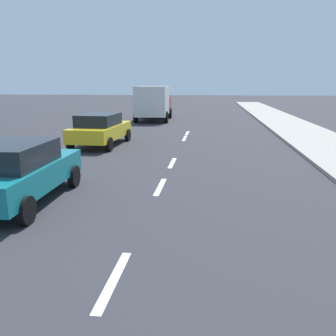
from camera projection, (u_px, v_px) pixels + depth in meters
The scene contains 10 objects.
ground_plane at pixel (180, 148), 16.98m from camera, with size 160.00×160.00×0.00m, color #2D2D33.
sidewalk_strip at pixel (322, 142), 18.06m from camera, with size 3.60×80.00×0.14m, color #9E998E.
lane_stripe_2 at pixel (114, 280), 5.53m from camera, with size 0.16×1.80×0.01m, color white.
lane_stripe_3 at pixel (160, 187), 10.52m from camera, with size 0.16×1.80×0.01m, color white.
lane_stripe_4 at pixel (172, 163), 13.68m from camera, with size 0.16×1.80×0.01m, color white.
lane_stripe_5 at pixel (185, 138), 19.82m from camera, with size 0.16×1.80×0.01m, color white.
lane_stripe_6 at pixel (187, 133), 21.87m from camera, with size 0.16×1.80×0.01m, color white.
parked_car_teal at pixel (17, 171), 8.96m from camera, with size 2.07×4.33×1.57m.
parked_car_yellow at pixel (100, 129), 17.40m from camera, with size 2.22×4.55×1.57m.
delivery_truck at pixel (154, 102), 29.18m from camera, with size 2.86×6.33×2.80m.
Camera 1 is at (1.45, 3.31, 2.99)m, focal length 37.81 mm.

